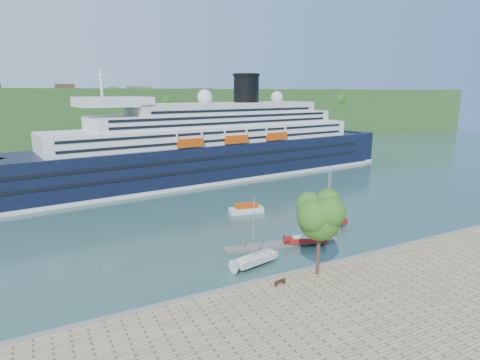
% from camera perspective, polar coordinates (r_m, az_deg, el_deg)
% --- Properties ---
extents(ground, '(400.00, 400.00, 0.00)m').
position_cam_1_polar(ground, '(54.99, 13.35, -12.25)').
color(ground, '#2C4F47').
rests_on(ground, ground).
extents(far_hillside, '(400.00, 50.00, 24.00)m').
position_cam_1_polar(far_hillside, '(185.65, -17.36, 8.56)').
color(far_hillside, '#2F5622').
rests_on(far_hillside, ground).
extents(quay_coping, '(220.00, 0.50, 0.30)m').
position_cam_1_polar(quay_coping, '(54.39, 13.55, -11.22)').
color(quay_coping, slate).
rests_on(quay_coping, promenade).
extents(cruise_ship, '(124.29, 31.45, 27.63)m').
position_cam_1_polar(cruise_ship, '(105.67, -4.94, 7.57)').
color(cruise_ship, black).
rests_on(cruise_ship, ground).
extents(park_bench, '(1.44, 0.73, 0.89)m').
position_cam_1_polar(park_bench, '(47.52, 5.66, -14.13)').
color(park_bench, '#3E1F11').
rests_on(park_bench, promenade).
extents(promenade_tree, '(6.87, 6.87, 11.38)m').
position_cam_1_polar(promenade_tree, '(48.80, 11.20, -6.90)').
color(promenade_tree, '#265A17').
rests_on(promenade_tree, promenade).
extents(floating_pontoon, '(17.93, 5.43, 0.40)m').
position_cam_1_polar(floating_pontoon, '(61.51, 5.87, -9.05)').
color(floating_pontoon, gray).
rests_on(floating_pontoon, ground).
extents(sailboat_white_near, '(7.25, 3.37, 9.04)m').
position_cam_1_polar(sailboat_white_near, '(53.00, 2.34, -7.58)').
color(sailboat_white_near, silver).
rests_on(sailboat_white_near, ground).
extents(sailboat_red, '(6.54, 4.11, 8.21)m').
position_cam_1_polar(sailboat_red, '(60.87, 9.62, -5.49)').
color(sailboat_red, maroon).
rests_on(sailboat_red, ground).
extents(sailboat_white_far, '(8.08, 5.22, 10.17)m').
position_cam_1_polar(sailboat_white_far, '(69.29, 12.59, -2.57)').
color(sailboat_white_far, silver).
rests_on(sailboat_white_far, ground).
extents(tender_launch, '(6.85, 3.32, 1.81)m').
position_cam_1_polar(tender_launch, '(76.79, 0.90, -4.03)').
color(tender_launch, '#C6410B').
rests_on(tender_launch, ground).
extents(sailboat_extra, '(7.64, 3.36, 9.54)m').
position_cam_1_polar(sailboat_extra, '(68.41, 12.90, -3.05)').
color(sailboat_extra, maroon).
rests_on(sailboat_extra, ground).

